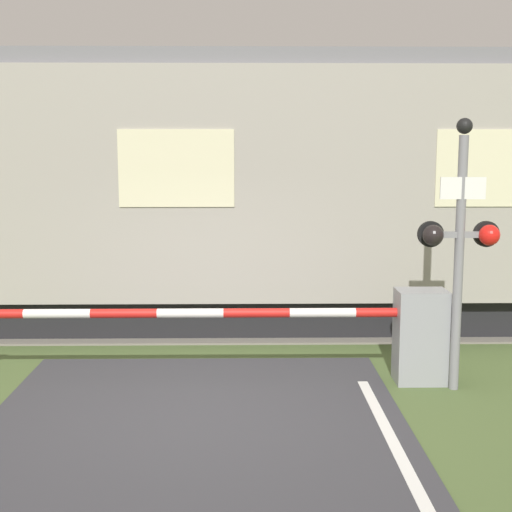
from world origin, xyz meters
The scene contains 5 objects.
ground_plane centered at (0.00, 0.00, 0.00)m, with size 80.00×80.00×0.00m, color #4C6033.
track_bed centered at (0.00, 4.33, 0.02)m, with size 36.00×3.20×0.13m.
train centered at (4.02, 4.32, 2.16)m, with size 16.23×3.13×4.22m.
crossing_barrier centered at (2.13, 1.05, 0.63)m, with size 5.96×0.44×1.14m.
signal_post centered at (2.99, 0.78, 1.79)m, with size 0.95×0.26×3.16m.
Camera 1 is at (0.52, -7.29, 2.81)m, focal length 50.00 mm.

